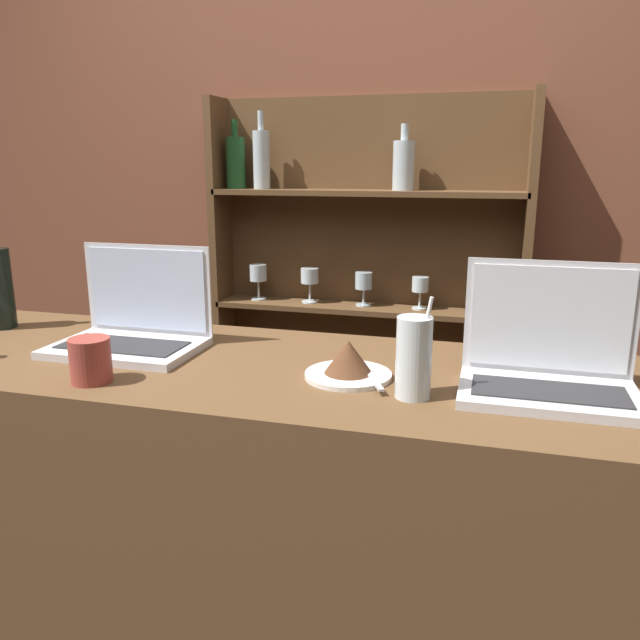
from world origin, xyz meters
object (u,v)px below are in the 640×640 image
(cake_plate, at_px, (349,363))
(water_glass, at_px, (414,358))
(laptop_far, at_px, (549,363))
(laptop_near, at_px, (134,326))
(coffee_cup, at_px, (91,360))

(cake_plate, distance_m, water_glass, 0.16)
(laptop_far, bearing_deg, laptop_near, 176.53)
(laptop_near, xyz_separation_m, laptop_far, (0.91, -0.06, 0.01))
(cake_plate, bearing_deg, laptop_near, 171.93)
(laptop_near, distance_m, water_glass, 0.69)
(coffee_cup, bearing_deg, laptop_near, 101.73)
(cake_plate, bearing_deg, coffee_cup, -161.64)
(laptop_far, height_order, coffee_cup, laptop_far)
(cake_plate, distance_m, coffee_cup, 0.51)
(laptop_near, relative_size, water_glass, 1.73)
(laptop_near, distance_m, coffee_cup, 0.24)
(water_glass, xyz_separation_m, coffee_cup, (-0.62, -0.09, -0.03))
(laptop_far, distance_m, cake_plate, 0.38)
(water_glass, bearing_deg, cake_plate, 151.95)
(laptop_far, relative_size, water_glass, 1.67)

